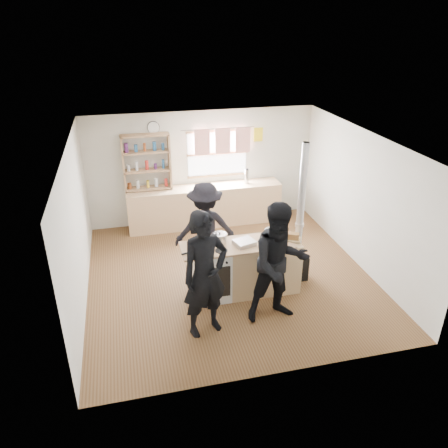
{
  "coord_description": "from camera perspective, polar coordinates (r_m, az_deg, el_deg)",
  "views": [
    {
      "loc": [
        -1.66,
        -6.58,
        4.33
      ],
      "look_at": [
        -0.11,
        -0.1,
        1.1
      ],
      "focal_mm": 35.0,
      "sensor_mm": 36.0,
      "label": 1
    }
  ],
  "objects": [
    {
      "name": "skillet_greens",
      "position": [
        6.92,
        -3.11,
        -3.33
      ],
      "size": [
        0.36,
        0.36,
        0.05
      ],
      "color": "black",
      "rests_on": "cooking_island"
    },
    {
      "name": "bread_board",
      "position": [
        7.32,
        8.9,
        -1.69
      ],
      "size": [
        0.34,
        0.3,
        0.12
      ],
      "color": "tan",
      "rests_on": "cooking_island"
    },
    {
      "name": "roast_tray",
      "position": [
        7.1,
        2.68,
        -2.4
      ],
      "size": [
        0.39,
        0.36,
        0.07
      ],
      "color": "silver",
      "rests_on": "cooking_island"
    },
    {
      "name": "person_near_left",
      "position": [
        6.25,
        -2.5,
        -6.65
      ],
      "size": [
        0.82,
        0.67,
        1.95
      ],
      "primitive_type": "imported",
      "rotation": [
        0.0,
        0.0,
        0.32
      ],
      "color": "black",
      "rests_on": "ground"
    },
    {
      "name": "stockpot_stove",
      "position": [
        7.13,
        -0.56,
        -1.86
      ],
      "size": [
        0.23,
        0.23,
        0.19
      ],
      "color": "silver",
      "rests_on": "cooking_island"
    },
    {
      "name": "cooking_island",
      "position": [
        7.38,
        2.77,
        -5.71
      ],
      "size": [
        1.97,
        0.64,
        0.93
      ],
      "color": "white",
      "rests_on": "ground"
    },
    {
      "name": "stockpot_counter",
      "position": [
        7.25,
        6.37,
        -1.44
      ],
      "size": [
        0.28,
        0.28,
        0.21
      ],
      "color": "silver",
      "rests_on": "cooking_island"
    },
    {
      "name": "back_counter",
      "position": [
        9.76,
        -2.51,
        2.41
      ],
      "size": [
        3.4,
        0.55,
        0.9
      ],
      "primitive_type": "cube",
      "color": "tan",
      "rests_on": "ground"
    },
    {
      "name": "flue_heater",
      "position": [
        7.77,
        9.6,
        -2.74
      ],
      "size": [
        0.35,
        0.35,
        2.5
      ],
      "color": "black",
      "rests_on": "ground"
    },
    {
      "name": "shelving_unit",
      "position": [
        9.37,
        -10.07,
        7.96
      ],
      "size": [
        1.0,
        0.28,
        1.2
      ],
      "color": "tan",
      "rests_on": "back_counter"
    },
    {
      "name": "ground",
      "position": [
        8.05,
        0.63,
        -6.71
      ],
      "size": [
        5.0,
        5.0,
        0.01
      ],
      "primitive_type": "cube",
      "color": "brown",
      "rests_on": "ground"
    },
    {
      "name": "person_near_right",
      "position": [
        6.57,
        7.27,
        -5.15
      ],
      "size": [
        0.97,
        0.78,
        1.93
      ],
      "primitive_type": "imported",
      "rotation": [
        0.0,
        0.0,
        0.05
      ],
      "color": "black",
      "rests_on": "ground"
    },
    {
      "name": "thermos",
      "position": [
        9.75,
        2.98,
        6.23
      ],
      "size": [
        0.1,
        0.1,
        0.32
      ],
      "primitive_type": "cylinder",
      "color": "silver",
      "rests_on": "back_counter"
    },
    {
      "name": "person_far",
      "position": [
        7.84,
        -2.45,
        -0.51
      ],
      "size": [
        1.11,
        0.64,
        1.7
      ],
      "primitive_type": "imported",
      "rotation": [
        0.0,
        0.0,
        3.13
      ],
      "color": "black",
      "rests_on": "ground"
    }
  ]
}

